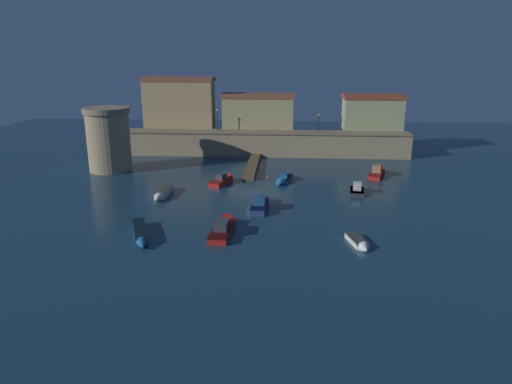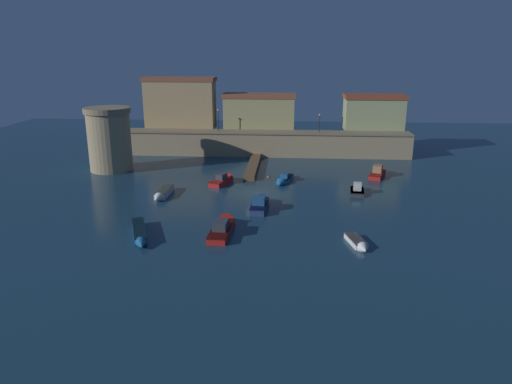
# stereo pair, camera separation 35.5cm
# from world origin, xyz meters

# --- Properties ---
(ground_plane) EXTENTS (128.92, 128.92, 0.00)m
(ground_plane) POSITION_xyz_m (0.00, 0.00, 0.00)
(ground_plane) COLOR #19384C
(quay_wall) EXTENTS (49.43, 4.17, 4.20)m
(quay_wall) POSITION_xyz_m (0.00, 23.42, 2.11)
(quay_wall) COLOR #9E8966
(quay_wall) RESTS_ON ground
(old_town_backdrop) EXTENTS (46.55, 5.90, 9.12)m
(old_town_backdrop) POSITION_xyz_m (-1.30, 27.82, 7.69)
(old_town_backdrop) COLOR tan
(old_town_backdrop) RESTS_ON ground
(fortress_tower) EXTENTS (6.88, 6.88, 9.57)m
(fortress_tower) POSITION_xyz_m (-23.21, 11.19, 4.84)
(fortress_tower) COLOR #9E8966
(fortress_tower) RESTS_ON ground
(pier_dock) EXTENTS (1.64, 15.27, 0.70)m
(pier_dock) POSITION_xyz_m (-1.56, 13.85, 0.33)
(pier_dock) COLOR brown
(pier_dock) RESTS_ON ground
(quay_lamp_0) EXTENTS (0.32, 0.32, 3.78)m
(quay_lamp_0) POSITION_xyz_m (-8.36, 23.42, 6.68)
(quay_lamp_0) COLOR black
(quay_lamp_0) RESTS_ON quay_wall
(quay_lamp_1) EXTENTS (0.32, 0.32, 3.11)m
(quay_lamp_1) POSITION_xyz_m (9.10, 23.42, 6.29)
(quay_lamp_1) COLOR black
(quay_lamp_1) RESTS_ON quay_wall
(moored_boat_0) EXTENTS (3.57, 6.44, 2.22)m
(moored_boat_0) POSITION_xyz_m (17.27, 10.83, 0.52)
(moored_boat_0) COLOR red
(moored_boat_0) RESTS_ON ground
(moored_boat_1) EXTENTS (3.42, 5.61, 1.90)m
(moored_boat_1) POSITION_xyz_m (-4.97, 5.26, 0.45)
(moored_boat_1) COLOR red
(moored_boat_1) RESTS_ON ground
(moored_boat_2) EXTENTS (2.06, 6.41, 2.03)m
(moored_boat_2) POSITION_xyz_m (0.80, -5.21, 0.55)
(moored_boat_2) COLOR navy
(moored_boat_2) RESTS_ON ground
(moored_boat_3) EXTENTS (2.11, 4.38, 2.08)m
(moored_boat_3) POSITION_xyz_m (12.99, 1.81, 0.41)
(moored_boat_3) COLOR #333338
(moored_boat_3) RESTS_ON ground
(moored_boat_4) EXTENTS (2.17, 4.31, 1.15)m
(moored_boat_4) POSITION_xyz_m (10.83, -16.00, 0.30)
(moored_boat_4) COLOR white
(moored_boat_4) RESTS_ON ground
(moored_boat_5) EXTENTS (3.66, 7.30, 1.12)m
(moored_boat_5) POSITION_xyz_m (-10.51, -15.41, 0.43)
(moored_boat_5) COLOR #195689
(moored_boat_5) RESTS_ON ground
(moored_boat_6) EXTENTS (2.14, 7.35, 2.02)m
(moored_boat_6) POSITION_xyz_m (-2.54, -12.92, 0.48)
(moored_boat_6) COLOR red
(moored_boat_6) RESTS_ON ground
(moored_boat_7) EXTENTS (1.44, 5.93, 1.21)m
(moored_boat_7) POSITION_xyz_m (-11.81, -1.90, 0.43)
(moored_boat_7) COLOR silver
(moored_boat_7) RESTS_ON ground
(moored_boat_8) EXTENTS (2.72, 5.77, 1.61)m
(moored_boat_8) POSITION_xyz_m (3.31, 5.90, 0.33)
(moored_boat_8) COLOR #195689
(moored_boat_8) RESTS_ON ground
(mooring_buoy_0) EXTENTS (0.62, 0.62, 0.62)m
(mooring_buoy_0) POSITION_xyz_m (-2.74, -8.47, 0.00)
(mooring_buoy_0) COLOR #EA4C19
(mooring_buoy_0) RESTS_ON ground
(mooring_buoy_1) EXTENTS (0.46, 0.46, 0.46)m
(mooring_buoy_1) POSITION_xyz_m (1.14, 8.50, 0.00)
(mooring_buoy_1) COLOR #EA4C19
(mooring_buoy_1) RESTS_ON ground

